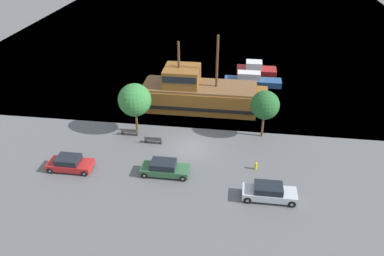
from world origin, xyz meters
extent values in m
plane|color=#5B5B5E|center=(0.00, 0.00, 0.00)|extent=(160.00, 160.00, 0.00)
plane|color=teal|center=(0.00, 44.00, 0.00)|extent=(80.00, 80.00, 0.00)
cube|color=brown|center=(-0.19, 9.21, 1.37)|extent=(14.01, 5.06, 2.74)
cube|color=black|center=(-0.19, 9.21, 0.96)|extent=(13.73, 5.14, 0.45)
cube|color=brown|center=(7.42, 9.21, 1.78)|extent=(1.40, 2.78, 1.92)
cube|color=brown|center=(-0.19, 9.21, 2.86)|extent=(13.45, 4.65, 0.25)
cube|color=brown|center=(-2.29, 9.21, 4.07)|extent=(4.20, 4.05, 2.16)
cube|color=black|center=(-2.29, 9.21, 4.40)|extent=(3.99, 4.11, 0.78)
cylinder|color=#4C331E|center=(1.92, 9.21, 6.13)|extent=(0.28, 0.28, 6.28)
cylinder|color=#4C331E|center=(-2.64, 9.21, 5.66)|extent=(0.28, 0.28, 5.34)
cube|color=navy|center=(6.53, 16.94, 0.43)|extent=(7.89, 2.03, 0.86)
cube|color=silver|center=(5.94, 16.94, 1.36)|extent=(3.16, 1.58, 1.01)
cube|color=black|center=(6.89, 16.94, 1.36)|extent=(0.12, 1.42, 0.81)
cube|color=maroon|center=(7.10, 20.92, 0.47)|extent=(5.81, 2.56, 0.94)
cube|color=silver|center=(6.67, 20.92, 1.45)|extent=(2.33, 2.00, 1.03)
cube|color=black|center=(7.36, 20.92, 1.45)|extent=(0.12, 1.79, 0.82)
cube|color=#2D5B38|center=(-1.73, -4.77, 0.53)|extent=(4.47, 1.76, 0.58)
cube|color=black|center=(-1.87, -4.77, 1.13)|extent=(2.33, 1.58, 0.63)
cylinder|color=black|center=(0.06, -5.56, 0.32)|extent=(0.63, 0.22, 0.63)
cylinder|color=gray|center=(0.06, -5.56, 0.32)|extent=(0.24, 0.25, 0.24)
cylinder|color=black|center=(0.06, -3.99, 0.32)|extent=(0.63, 0.22, 0.63)
cylinder|color=gray|center=(0.06, -3.99, 0.32)|extent=(0.24, 0.25, 0.24)
cylinder|color=black|center=(-3.53, -5.56, 0.32)|extent=(0.63, 0.22, 0.63)
cylinder|color=gray|center=(-3.53, -5.56, 0.32)|extent=(0.24, 0.25, 0.24)
cylinder|color=black|center=(-3.53, -3.99, 0.32)|extent=(0.63, 0.22, 0.63)
cylinder|color=gray|center=(-3.53, -3.99, 0.32)|extent=(0.24, 0.25, 0.24)
cube|color=#B7BCC6|center=(7.78, -6.96, 0.57)|extent=(4.62, 1.75, 0.63)
cube|color=black|center=(7.64, -6.96, 1.17)|extent=(2.40, 1.58, 0.58)
cylinder|color=black|center=(9.62, -7.75, 0.34)|extent=(0.67, 0.22, 0.67)
cylinder|color=gray|center=(9.62, -7.75, 0.34)|extent=(0.26, 0.25, 0.26)
cylinder|color=black|center=(9.62, -6.17, 0.34)|extent=(0.67, 0.22, 0.67)
cylinder|color=gray|center=(9.62, -6.17, 0.34)|extent=(0.26, 0.25, 0.26)
cylinder|color=black|center=(5.94, -7.75, 0.34)|extent=(0.67, 0.22, 0.67)
cylinder|color=gray|center=(5.94, -7.75, 0.34)|extent=(0.26, 0.25, 0.26)
cylinder|color=black|center=(5.94, -6.17, 0.34)|extent=(0.67, 0.22, 0.67)
cylinder|color=gray|center=(5.94, -6.17, 0.34)|extent=(0.26, 0.25, 0.26)
cube|color=#B21E1E|center=(-10.82, -5.20, 0.53)|extent=(4.20, 1.85, 0.60)
cube|color=black|center=(-10.95, -5.20, 1.12)|extent=(2.18, 1.67, 0.58)
cylinder|color=black|center=(-9.15, -6.04, 0.30)|extent=(0.61, 0.22, 0.61)
cylinder|color=gray|center=(-9.15, -6.04, 0.30)|extent=(0.23, 0.25, 0.23)
cylinder|color=black|center=(-9.15, -4.36, 0.30)|extent=(0.61, 0.22, 0.61)
cylinder|color=gray|center=(-9.15, -4.36, 0.30)|extent=(0.23, 0.25, 0.23)
cylinder|color=black|center=(-12.49, -6.04, 0.30)|extent=(0.61, 0.22, 0.61)
cylinder|color=gray|center=(-12.49, -6.04, 0.30)|extent=(0.23, 0.25, 0.23)
cylinder|color=black|center=(-12.49, -4.36, 0.30)|extent=(0.61, 0.22, 0.61)
cylinder|color=gray|center=(-12.49, -4.36, 0.30)|extent=(0.23, 0.25, 0.23)
cylinder|color=yellow|center=(6.71, -2.82, 0.28)|extent=(0.22, 0.22, 0.56)
sphere|color=yellow|center=(6.71, -2.82, 0.64)|extent=(0.25, 0.25, 0.25)
cylinder|color=yellow|center=(6.55, -2.82, 0.31)|extent=(0.10, 0.09, 0.09)
cylinder|color=yellow|center=(6.87, -2.82, 0.31)|extent=(0.10, 0.09, 0.09)
cube|color=#4C4742|center=(-4.03, 0.37, 0.42)|extent=(1.81, 0.45, 0.05)
cube|color=#4C4742|center=(-4.03, 0.18, 0.65)|extent=(1.81, 0.06, 0.40)
cube|color=#2D2D2D|center=(-4.87, 0.37, 0.20)|extent=(0.12, 0.36, 0.40)
cube|color=#2D2D2D|center=(-3.18, 0.37, 0.20)|extent=(0.12, 0.36, 0.40)
cube|color=#4C4742|center=(-6.97, 1.65, 0.42)|extent=(1.81, 0.45, 0.05)
cube|color=#4C4742|center=(-6.97, 1.45, 0.65)|extent=(1.81, 0.06, 0.40)
cube|color=#2D2D2D|center=(-7.82, 1.65, 0.20)|extent=(0.12, 0.36, 0.40)
cube|color=#2D2D2D|center=(-6.13, 1.65, 0.20)|extent=(0.12, 0.36, 0.40)
cylinder|color=brown|center=(-6.33, 2.46, 1.21)|extent=(0.24, 0.24, 2.42)
sphere|color=#337A38|center=(-6.33, 2.46, 3.94)|extent=(3.56, 3.56, 3.56)
cylinder|color=brown|center=(7.44, 3.32, 1.25)|extent=(0.24, 0.24, 2.51)
sphere|color=#235B28|center=(7.44, 3.32, 3.81)|extent=(3.06, 3.06, 3.06)
camera|label=1|loc=(4.45, -32.20, 21.78)|focal=35.00mm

